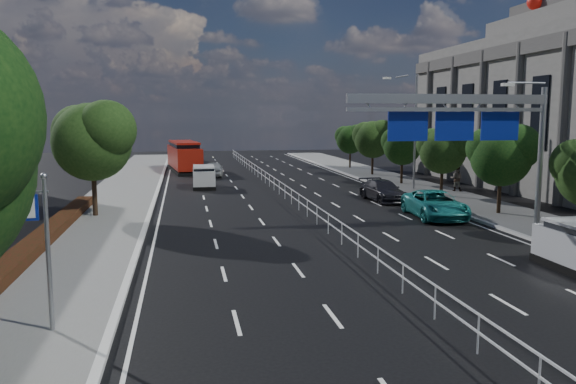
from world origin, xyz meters
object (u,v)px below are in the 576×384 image
object	(u,v)px
pedestrian_b	(456,179)
overhead_gantry	(470,120)
red_bus	(184,156)
parked_car_teal	(435,204)
white_minivan	(204,177)
toilet_sign	(28,227)
near_car_silver	(214,169)
near_car_dark	(190,155)
parked_car_dark	(383,191)

from	to	relation	value
pedestrian_b	overhead_gantry	bearing A→B (deg)	97.83
red_bus	parked_car_teal	distance (m)	33.55
white_minivan	toilet_sign	bearing A→B (deg)	-99.37
red_bus	near_car_silver	bearing A→B (deg)	-71.00
white_minivan	near_car_silver	xyz separation A→B (m)	(1.27, 8.45, -0.14)
pedestrian_b	white_minivan	bearing A→B (deg)	13.75
parked_car_teal	near_car_dark	bearing A→B (deg)	111.42
overhead_gantry	parked_car_teal	bearing A→B (deg)	84.55
overhead_gantry	pedestrian_b	bearing A→B (deg)	64.52
near_car_silver	parked_car_dark	size ratio (longest dim) A/B	0.88
pedestrian_b	parked_car_dark	bearing A→B (deg)	55.61
near_car_silver	near_car_dark	distance (m)	19.11
toilet_sign	near_car_dark	xyz separation A→B (m)	(4.91, 58.16, -2.10)
parked_car_dark	pedestrian_b	xyz separation A→B (m)	(6.90, 2.83, 0.38)
near_car_silver	pedestrian_b	distance (m)	23.12
toilet_sign	parked_car_dark	size ratio (longest dim) A/B	0.89
near_car_dark	parked_car_dark	world-z (taller)	near_car_dark
toilet_sign	near_car_silver	xyz separation A→B (m)	(6.86, 39.14, -2.21)
near_car_silver	pedestrian_b	world-z (taller)	pedestrian_b
toilet_sign	pedestrian_b	xyz separation A→B (m)	(24.35, 24.03, -1.86)
near_car_dark	parked_car_teal	size ratio (longest dim) A/B	0.93
near_car_dark	pedestrian_b	xyz separation A→B (m)	(19.45, -34.13, 0.24)
white_minivan	parked_car_teal	xyz separation A→B (m)	(12.52, -16.26, -0.11)
parked_car_dark	pedestrian_b	world-z (taller)	pedestrian_b
white_minivan	red_bus	bearing A→B (deg)	97.06
parked_car_teal	pedestrian_b	distance (m)	11.45
overhead_gantry	parked_car_teal	distance (m)	6.54
white_minivan	near_car_silver	world-z (taller)	white_minivan
white_minivan	parked_car_dark	xyz separation A→B (m)	(11.86, -9.49, -0.17)
overhead_gantry	near_car_silver	xyz separation A→B (m)	(-10.83, 29.09, -4.87)
white_minivan	near_car_dark	xyz separation A→B (m)	(-0.69, 27.46, -0.03)
white_minivan	red_bus	size ratio (longest dim) A/B	0.38
overhead_gantry	near_car_silver	distance (m)	31.42
near_car_dark	overhead_gantry	bearing A→B (deg)	99.81
toilet_sign	white_minivan	world-z (taller)	toilet_sign
near_car_dark	pedestrian_b	world-z (taller)	pedestrian_b
near_car_silver	parked_car_dark	distance (m)	20.84
near_car_silver	overhead_gantry	bearing A→B (deg)	115.72
parked_car_teal	pedestrian_b	bearing A→B (deg)	61.57
red_bus	parked_car_teal	world-z (taller)	red_bus
overhead_gantry	pedestrian_b	distance (m)	16.13
white_minivan	pedestrian_b	world-z (taller)	pedestrian_b
parked_car_teal	parked_car_dark	distance (m)	6.80
near_car_dark	pedestrian_b	bearing A→B (deg)	114.60
white_minivan	parked_car_dark	world-z (taller)	white_minivan
red_bus	pedestrian_b	bearing A→B (deg)	-52.64
overhead_gantry	white_minivan	xyz separation A→B (m)	(-12.10, 20.64, -4.73)
parked_car_dark	pedestrian_b	distance (m)	7.47
near_car_silver	parked_car_dark	world-z (taller)	near_car_silver
toilet_sign	near_car_dark	world-z (taller)	toilet_sign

